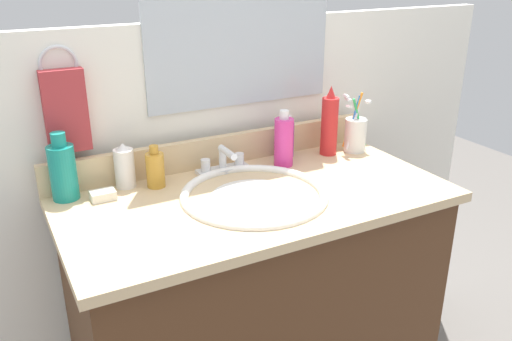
{
  "coord_description": "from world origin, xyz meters",
  "views": [
    {
      "loc": [
        -0.62,
        -1.17,
        1.48
      ],
      "look_at": [
        -0.0,
        0.0,
        0.94
      ],
      "focal_mm": 37.75,
      "sensor_mm": 36.0,
      "label": 1
    }
  ],
  "objects_px": {
    "cup_white_ceramic": "(355,134)",
    "bottle_mouthwash_teal": "(63,171)",
    "faucet": "(224,163)",
    "bottle_oil_amber": "(155,169)",
    "bottle_lotion_white": "(124,167)",
    "bottle_spray_red": "(329,124)",
    "bottle_soap_pink": "(284,141)",
    "soap_bar": "(103,195)",
    "bottle_cream_purple": "(286,138)",
    "hand_towel": "(66,111)"
  },
  "relations": [
    {
      "from": "faucet",
      "to": "bottle_spray_red",
      "type": "bearing_deg",
      "value": -2.4
    },
    {
      "from": "bottle_mouthwash_teal",
      "to": "bottle_oil_amber",
      "type": "distance_m",
      "value": 0.24
    },
    {
      "from": "faucet",
      "to": "bottle_spray_red",
      "type": "height_order",
      "value": "bottle_spray_red"
    },
    {
      "from": "faucet",
      "to": "bottle_lotion_white",
      "type": "xyz_separation_m",
      "value": [
        -0.28,
        0.03,
        0.03
      ]
    },
    {
      "from": "bottle_spray_red",
      "to": "bottle_oil_amber",
      "type": "distance_m",
      "value": 0.58
    },
    {
      "from": "bottle_spray_red",
      "to": "bottle_lotion_white",
      "type": "distance_m",
      "value": 0.65
    },
    {
      "from": "bottle_cream_purple",
      "to": "cup_white_ceramic",
      "type": "xyz_separation_m",
      "value": [
        0.22,
        -0.07,
        -0.0
      ]
    },
    {
      "from": "cup_white_ceramic",
      "to": "bottle_lotion_white",
      "type": "bearing_deg",
      "value": 175.03
    },
    {
      "from": "bottle_lotion_white",
      "to": "cup_white_ceramic",
      "type": "height_order",
      "value": "cup_white_ceramic"
    },
    {
      "from": "bottle_oil_amber",
      "to": "cup_white_ceramic",
      "type": "xyz_separation_m",
      "value": [
        0.67,
        -0.03,
        0.01
      ]
    },
    {
      "from": "hand_towel",
      "to": "bottle_lotion_white",
      "type": "relative_size",
      "value": 1.73
    },
    {
      "from": "bottle_soap_pink",
      "to": "bottle_oil_amber",
      "type": "xyz_separation_m",
      "value": [
        -0.4,
        0.03,
        -0.03
      ]
    },
    {
      "from": "bottle_mouthwash_teal",
      "to": "bottle_soap_pink",
      "type": "height_order",
      "value": "bottle_mouthwash_teal"
    },
    {
      "from": "bottle_soap_pink",
      "to": "bottle_oil_amber",
      "type": "distance_m",
      "value": 0.4
    },
    {
      "from": "cup_white_ceramic",
      "to": "bottle_mouthwash_teal",
      "type": "bearing_deg",
      "value": 176.18
    },
    {
      "from": "hand_towel",
      "to": "bottle_spray_red",
      "type": "xyz_separation_m",
      "value": [
        0.78,
        -0.1,
        -0.12
      ]
    },
    {
      "from": "bottle_mouthwash_teal",
      "to": "bottle_cream_purple",
      "type": "bearing_deg",
      "value": 0.4
    },
    {
      "from": "bottle_oil_amber",
      "to": "soap_bar",
      "type": "bearing_deg",
      "value": -173.57
    },
    {
      "from": "bottle_soap_pink",
      "to": "soap_bar",
      "type": "height_order",
      "value": "bottle_soap_pink"
    },
    {
      "from": "bottle_lotion_white",
      "to": "cup_white_ceramic",
      "type": "xyz_separation_m",
      "value": [
        0.74,
        -0.06,
        0.0
      ]
    },
    {
      "from": "bottle_spray_red",
      "to": "faucet",
      "type": "bearing_deg",
      "value": 177.6
    },
    {
      "from": "bottle_cream_purple",
      "to": "bottle_lotion_white",
      "type": "xyz_separation_m",
      "value": [
        -0.52,
        -0.0,
        -0.0
      ]
    },
    {
      "from": "bottle_mouthwash_teal",
      "to": "faucet",
      "type": "bearing_deg",
      "value": -3.61
    },
    {
      "from": "hand_towel",
      "to": "soap_bar",
      "type": "height_order",
      "value": "hand_towel"
    },
    {
      "from": "bottle_oil_amber",
      "to": "bottle_lotion_white",
      "type": "relative_size",
      "value": 0.95
    },
    {
      "from": "bottle_spray_red",
      "to": "cup_white_ceramic",
      "type": "height_order",
      "value": "bottle_spray_red"
    },
    {
      "from": "bottle_oil_amber",
      "to": "bottle_lotion_white",
      "type": "distance_m",
      "value": 0.08
    },
    {
      "from": "bottle_oil_amber",
      "to": "soap_bar",
      "type": "distance_m",
      "value": 0.16
    },
    {
      "from": "bottle_lotion_white",
      "to": "hand_towel",
      "type": "bearing_deg",
      "value": 155.81
    },
    {
      "from": "bottle_mouthwash_teal",
      "to": "bottle_lotion_white",
      "type": "height_order",
      "value": "bottle_mouthwash_teal"
    },
    {
      "from": "hand_towel",
      "to": "faucet",
      "type": "xyz_separation_m",
      "value": [
        0.41,
        -0.09,
        -0.19
      ]
    },
    {
      "from": "hand_towel",
      "to": "bottle_lotion_white",
      "type": "xyz_separation_m",
      "value": [
        0.13,
        -0.06,
        -0.16
      ]
    },
    {
      "from": "faucet",
      "to": "bottle_oil_amber",
      "type": "relative_size",
      "value": 1.33
    },
    {
      "from": "hand_towel",
      "to": "bottle_spray_red",
      "type": "bearing_deg",
      "value": -7.63
    },
    {
      "from": "bottle_spray_red",
      "to": "soap_bar",
      "type": "relative_size",
      "value": 3.51
    },
    {
      "from": "hand_towel",
      "to": "bottle_soap_pink",
      "type": "bearing_deg",
      "value": -11.54
    },
    {
      "from": "bottle_cream_purple",
      "to": "soap_bar",
      "type": "bearing_deg",
      "value": -174.53
    },
    {
      "from": "bottle_soap_pink",
      "to": "cup_white_ceramic",
      "type": "bearing_deg",
      "value": 0.17
    },
    {
      "from": "bottle_cream_purple",
      "to": "cup_white_ceramic",
      "type": "bearing_deg",
      "value": -16.24
    },
    {
      "from": "bottle_soap_pink",
      "to": "faucet",
      "type": "bearing_deg",
      "value": 169.92
    },
    {
      "from": "hand_towel",
      "to": "soap_bar",
      "type": "bearing_deg",
      "value": -66.69
    },
    {
      "from": "bottle_mouthwash_teal",
      "to": "cup_white_ceramic",
      "type": "bearing_deg",
      "value": -3.82
    },
    {
      "from": "bottle_soap_pink",
      "to": "bottle_spray_red",
      "type": "distance_m",
      "value": 0.18
    },
    {
      "from": "bottle_cream_purple",
      "to": "bottle_soap_pink",
      "type": "distance_m",
      "value": 0.08
    },
    {
      "from": "bottle_soap_pink",
      "to": "bottle_lotion_white",
      "type": "distance_m",
      "value": 0.48
    },
    {
      "from": "bottle_mouthwash_teal",
      "to": "bottle_oil_amber",
      "type": "height_order",
      "value": "bottle_mouthwash_teal"
    },
    {
      "from": "bottle_mouthwash_teal",
      "to": "bottle_spray_red",
      "type": "xyz_separation_m",
      "value": [
        0.81,
        -0.04,
        0.02
      ]
    },
    {
      "from": "faucet",
      "to": "soap_bar",
      "type": "height_order",
      "value": "faucet"
    },
    {
      "from": "bottle_mouthwash_teal",
      "to": "soap_bar",
      "type": "distance_m",
      "value": 0.12
    },
    {
      "from": "bottle_cream_purple",
      "to": "bottle_soap_pink",
      "type": "height_order",
      "value": "bottle_soap_pink"
    }
  ]
}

